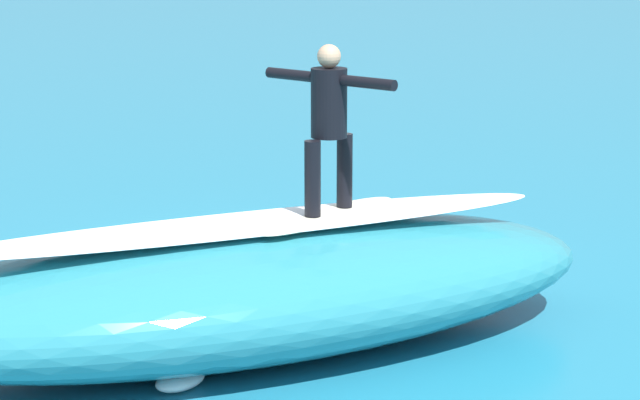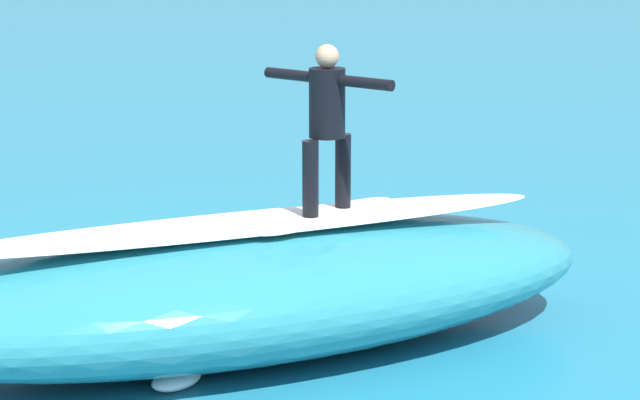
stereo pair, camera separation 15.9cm
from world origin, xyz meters
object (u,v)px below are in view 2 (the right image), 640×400
Objects in this scene: surfboard_riding at (327,215)px; surfer_paddling at (323,245)px; surfer_riding at (327,116)px; surfboard_paddling at (315,255)px.

surfer_paddling is at bearing -138.85° from surfboard_riding.
surfer_paddling is (-0.20, -2.80, -2.09)m from surfer_riding.
surfboard_paddling is at bearing -136.84° from surfboard_riding.
surfboard_riding is 3.01m from surfer_paddling.
surfboard_paddling is at bearing -0.00° from surfer_paddling.
surfboard_riding is 3.15m from surfboard_paddling.
surfer_paddling is (-0.20, -2.80, -1.09)m from surfboard_riding.
surfer_paddling is (-0.09, 0.09, 0.17)m from surfboard_paddling.
surfer_riding is at bearing -120.69° from surfboard_riding.
surfboard_riding is 1.04× the size of surfboard_paddling.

